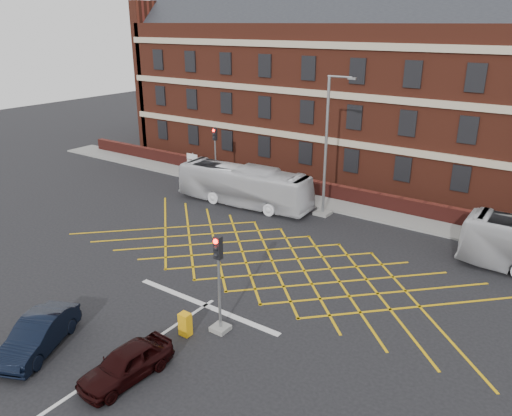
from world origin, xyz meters
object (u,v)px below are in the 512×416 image
Objects in this scene: bus_left at (244,186)px; traffic_light_near at (219,293)px; car_maroon at (126,364)px; utility_cabinet at (185,324)px; car_navy at (38,335)px; street_lamp at (326,170)px; traffic_light_far at (216,159)px; direction_signs at (193,163)px.

traffic_light_near reaches higher than bus_left.
bus_left is 15.38m from traffic_light_near.
car_maroon is 3.65× the size of utility_cabinet.
car_navy is 19.73m from street_lamp.
car_navy is 7.20m from traffic_light_near.
car_maroon is (4.11, 0.83, -0.05)m from car_navy.
traffic_light_near is 21.10m from traffic_light_far.
street_lamp is (10.76, -1.81, 1.36)m from traffic_light_far.
traffic_light_near is 21.66m from direction_signs.
utility_cabinet is (14.30, -16.42, -0.88)m from direction_signs.
car_navy is 0.95× the size of traffic_light_near.
traffic_light_far is 1.94× the size of direction_signs.
bus_left is 10.00× the size of utility_cabinet.
traffic_light_far reaches higher than car_navy.
traffic_light_far is (-12.65, 20.43, 1.15)m from car_maroon.
traffic_light_near reaches higher than direction_signs.
traffic_light_far is at bearing 125.51° from car_maroon.
car_maroon is 4.48m from traffic_light_near.
traffic_light_far is (-5.23, 3.25, 0.38)m from bus_left.
bus_left is 2.33× the size of traffic_light_far.
traffic_light_near is at bearing 47.53° from utility_cabinet.
street_lamp is at bearing -4.50° from direction_signs.
bus_left is at bearing 117.65° from utility_cabinet.
street_lamp is at bearing -78.86° from bus_left.
direction_signs reaches higher than utility_cabinet.
street_lamp is at bearing 100.93° from traffic_light_near.
traffic_light_near reaches higher than car_maroon.
street_lamp reaches higher than direction_signs.
direction_signs is (-6.97, 2.43, -0.01)m from bus_left.
car_navy is 4.19m from car_maroon.
bus_left is 4.52× the size of direction_signs.
street_lamp reaches higher than traffic_light_near.
car_navy is at bearing -173.04° from bus_left.
car_maroon is 0.85× the size of traffic_light_near.
traffic_light_near is at bearing -50.10° from traffic_light_far.
car_navy is at bearing -68.10° from traffic_light_far.
street_lamp is at bearing 58.59° from car_navy.
bus_left is 18.33m from car_navy.
street_lamp reaches higher than traffic_light_far.
car_navy is 5.68m from utility_cabinet.
utility_cabinet is (12.56, -17.25, -1.27)m from traffic_light_far.
car_navy is at bearing -164.83° from car_maroon.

